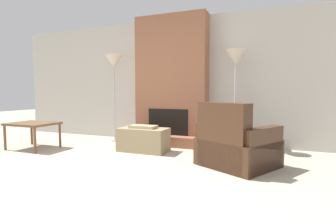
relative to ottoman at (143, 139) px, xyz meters
name	(u,v)px	position (x,y,z in m)	size (l,w,h in m)	color
ground_plane	(82,187)	(0.19, -1.86, -0.22)	(24.00, 24.00, 0.00)	#B2A893
wall_back	(175,81)	(0.19, 1.12, 1.08)	(8.09, 0.06, 2.60)	#BCB7AD
fireplace	(171,83)	(0.19, 0.88, 1.02)	(1.48, 0.64, 2.60)	#935B42
ottoman	(143,139)	(0.00, 0.00, 0.00)	(0.87, 0.47, 0.47)	#998460
armchair	(235,147)	(1.65, -0.40, 0.06)	(1.24, 1.21, 0.92)	#422819
side_table	(33,125)	(-2.03, -0.57, 0.22)	(0.82, 0.65, 0.49)	brown
floor_lamp_left	(114,65)	(-1.06, 0.70, 1.43)	(0.38, 0.38, 1.86)	#ADADB2
floor_lamp_right	(236,61)	(1.50, 0.70, 1.39)	(0.38, 0.38, 1.82)	#ADADB2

